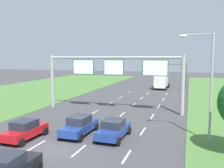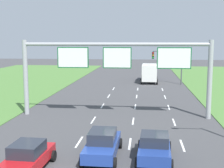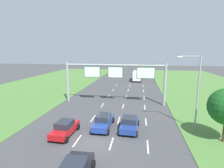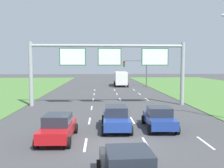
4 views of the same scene
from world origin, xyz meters
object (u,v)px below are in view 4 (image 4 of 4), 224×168
object	(u,v)px
car_near_red	(159,118)
sign_gantry	(110,61)
traffic_light_mast	(137,68)
box_truck	(121,78)
car_mid_lane	(116,118)
car_lead_silver	(58,127)

from	to	relation	value
car_near_red	sign_gantry	distance (m)	11.50
car_near_red	traffic_light_mast	size ratio (longest dim) A/B	0.75
sign_gantry	traffic_light_mast	bearing A→B (deg)	73.74
box_truck	car_near_red	bearing A→B (deg)	-89.23
car_near_red	car_mid_lane	xyz separation A→B (m)	(-3.08, 0.09, 0.03)
sign_gantry	traffic_light_mast	xyz separation A→B (m)	(6.35, 21.76, -1.06)
box_truck	sign_gantry	bearing A→B (deg)	-96.60
car_near_red	car_mid_lane	bearing A→B (deg)	-179.45
box_truck	sign_gantry	xyz separation A→B (m)	(-3.31, -24.44, 3.28)
car_near_red	sign_gantry	world-z (taller)	sign_gantry
car_lead_silver	traffic_light_mast	distance (m)	35.95
sign_gantry	traffic_light_mast	size ratio (longest dim) A/B	3.08
car_lead_silver	traffic_light_mast	world-z (taller)	traffic_light_mast
car_lead_silver	car_mid_lane	distance (m)	4.43
sign_gantry	car_lead_silver	bearing A→B (deg)	-106.14
traffic_light_mast	car_mid_lane	bearing A→B (deg)	-101.18
sign_gantry	car_mid_lane	bearing A→B (deg)	-89.82
car_mid_lane	traffic_light_mast	size ratio (longest dim) A/B	0.80
car_near_red	traffic_light_mast	xyz separation A→B (m)	(3.24, 32.03, 3.09)
car_mid_lane	traffic_light_mast	bearing A→B (deg)	79.84
box_truck	traffic_light_mast	distance (m)	4.62
car_lead_silver	traffic_light_mast	bearing A→B (deg)	75.90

